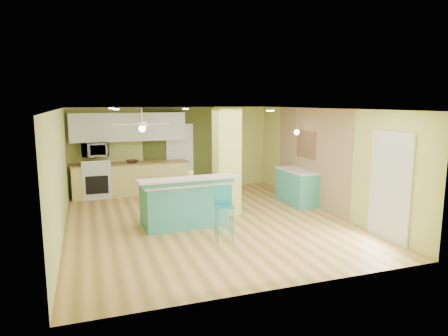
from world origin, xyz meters
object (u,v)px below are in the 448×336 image
Objects in this scene: side_counter at (296,186)px; fruit_bowl at (132,161)px; peninsula at (184,202)px; bar_stool at (224,204)px; canister at (190,175)px.

side_counter is 4.09× the size of fruit_bowl.
peninsula reaches higher than bar_stool.
peninsula reaches higher than side_counter.
peninsula is 0.61m from canister.
side_counter is at bearing 12.09° from peninsula.
peninsula is at bearing 125.78° from bar_stool.
bar_stool reaches higher than side_counter.
canister is (0.91, -3.07, 0.09)m from fruit_bowl.
peninsula is 1.26m from bar_stool.
fruit_bowl reaches higher than side_counter.
fruit_bowl is at bearing 106.53° from canister.
bar_stool is at bearing -74.17° from fruit_bowl.
bar_stool is 1.38m from canister.
bar_stool is 3.12× the size of fruit_bowl.
canister is at bearing -73.47° from fruit_bowl.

